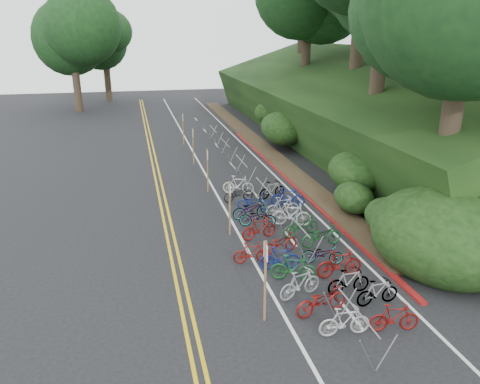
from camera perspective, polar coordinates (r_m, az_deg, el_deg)
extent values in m
plane|color=black|center=(16.45, 0.33, -12.43)|extent=(120.00, 120.00, 0.00)
cube|color=gold|center=(25.19, -9.73, -1.18)|extent=(0.12, 80.00, 0.01)
cube|color=gold|center=(25.20, -9.05, -1.13)|extent=(0.12, 80.00, 0.01)
cube|color=silver|center=(25.52, -2.66, -0.64)|extent=(0.12, 80.00, 0.01)
cube|color=silver|center=(26.54, 6.29, 0.05)|extent=(0.12, 80.00, 0.01)
cube|color=silver|center=(15.81, 13.47, -14.46)|extent=(0.10, 1.60, 0.01)
cube|color=silver|center=(20.63, 6.19, -5.67)|extent=(0.10, 1.60, 0.01)
cube|color=silver|center=(25.95, 1.90, -0.29)|extent=(0.10, 1.60, 0.01)
cube|color=silver|center=(31.52, -0.89, 3.23)|extent=(0.10, 1.60, 0.01)
cube|color=silver|center=(37.22, -2.85, 5.68)|extent=(0.10, 1.60, 0.01)
cube|color=silver|center=(43.00, -4.30, 7.47)|extent=(0.10, 1.60, 0.01)
cube|color=silver|center=(48.83, -5.41, 8.83)|extent=(0.10, 1.60, 0.01)
cube|color=maroon|center=(28.48, 5.93, 1.49)|extent=(0.25, 28.00, 0.10)
cube|color=black|center=(39.81, 12.22, 10.26)|extent=(12.32, 44.00, 9.11)
cube|color=#382819|center=(37.90, 2.09, 6.05)|extent=(1.40, 44.00, 0.16)
ellipsoid|color=#284C19|center=(21.06, 17.81, -2.93)|extent=(2.00, 2.80, 1.60)
ellipsoid|color=#284C19|center=(25.40, 13.88, 2.38)|extent=(2.60, 3.64, 2.08)
ellipsoid|color=#284C19|center=(31.04, 11.03, 6.41)|extent=(2.20, 3.08, 1.76)
ellipsoid|color=#284C19|center=(36.11, 5.11, 7.74)|extent=(3.00, 4.20, 2.40)
ellipsoid|color=#284C19|center=(41.92, 3.49, 9.58)|extent=(2.40, 3.36, 1.92)
ellipsoid|color=#284C19|center=(45.98, 3.66, 11.28)|extent=(2.80, 3.92, 2.24)
ellipsoid|color=#284C19|center=(23.46, 13.71, -0.66)|extent=(1.80, 2.52, 1.44)
ellipsoid|color=#284C19|center=(34.83, 9.67, 8.87)|extent=(3.20, 4.48, 2.56)
ellipsoid|color=black|center=(19.53, 23.55, -4.85)|extent=(5.28, 6.16, 3.52)
cylinder|color=#2D2319|center=(21.42, 24.01, 5.68)|extent=(0.82, 0.82, 6.08)
cylinder|color=#2D2319|center=(24.96, 25.36, 12.57)|extent=(0.90, 0.90, 7.49)
cylinder|color=#2D2319|center=(29.46, 16.42, 13.27)|extent=(0.87, 0.87, 7.02)
cylinder|color=#2D2319|center=(37.62, 14.01, 16.35)|extent=(0.92, 0.92, 7.95)
cylinder|color=#2D2319|center=(44.60, 7.98, 15.64)|extent=(0.85, 0.85, 6.55)
cylinder|color=#2D2319|center=(52.92, 7.51, 17.43)|extent=(0.90, 0.90, 7.49)
cylinder|color=#2D2319|center=(56.22, -19.28, 12.35)|extent=(0.82, 0.82, 6.08)
ellipsoid|color=black|center=(55.95, -19.93, 17.97)|extent=(8.32, 8.32, 7.90)
cylinder|color=#2D2319|center=(63.97, -15.85, 13.16)|extent=(0.80, 0.80, 5.61)
ellipsoid|color=black|center=(63.72, -16.27, 17.62)|extent=(7.28, 7.28, 6.91)
cylinder|color=gray|center=(14.03, 14.19, -13.95)|extent=(0.05, 2.58, 0.05)
cylinder|color=gray|center=(13.38, 15.25, -18.73)|extent=(0.55, 0.04, 1.07)
cylinder|color=gray|center=(13.62, 17.44, -18.20)|extent=(0.55, 0.04, 1.07)
cylinder|color=gray|center=(15.10, 10.98, -13.55)|extent=(0.55, 0.04, 1.07)
cylinder|color=gray|center=(15.31, 12.95, -13.20)|extent=(0.55, 0.04, 1.07)
cylinder|color=gray|center=(19.28, 6.99, -3.81)|extent=(0.05, 3.00, 0.05)
cylinder|color=gray|center=(18.24, 7.57, -7.21)|extent=(0.58, 0.04, 1.13)
cylinder|color=gray|center=(18.43, 9.21, -7.01)|extent=(0.58, 0.04, 1.13)
cylinder|color=gray|center=(20.63, 4.88, -3.89)|extent=(0.58, 0.04, 1.13)
cylinder|color=gray|center=(20.80, 6.35, -3.75)|extent=(0.58, 0.04, 1.13)
cylinder|color=gray|center=(23.73, 2.93, 0.74)|extent=(0.05, 3.00, 0.05)
cylinder|color=gray|center=(22.58, 3.19, -1.78)|extent=(0.58, 0.04, 1.13)
cylinder|color=gray|center=(22.74, 4.55, -1.66)|extent=(0.58, 0.04, 1.13)
cylinder|color=gray|center=(25.13, 1.43, 0.43)|extent=(0.58, 0.04, 1.13)
cylinder|color=gray|center=(25.26, 2.66, 0.52)|extent=(0.58, 0.04, 1.13)
cylinder|color=gray|center=(28.37, 0.18, 3.84)|extent=(0.05, 3.00, 0.05)
cylinder|color=gray|center=(27.16, 0.27, 1.88)|extent=(0.58, 0.04, 1.13)
cylinder|color=gray|center=(27.29, 1.42, 1.95)|extent=(0.58, 0.04, 1.13)
cylinder|color=gray|center=(29.78, -0.97, 3.43)|extent=(0.58, 0.04, 1.13)
cylinder|color=gray|center=(29.90, 0.09, 3.49)|extent=(0.58, 0.04, 1.13)
cylinder|color=gray|center=(33.11, -1.81, 6.05)|extent=(0.05, 3.00, 0.05)
cylinder|color=gray|center=(31.86, -1.80, 4.46)|extent=(0.58, 0.04, 1.13)
cylinder|color=gray|center=(31.97, -0.81, 4.52)|extent=(0.58, 0.04, 1.13)
cylinder|color=gray|center=(34.53, -2.71, 5.60)|extent=(0.58, 0.04, 1.13)
cylinder|color=gray|center=(34.63, -1.80, 5.65)|extent=(0.58, 0.04, 1.13)
cylinder|color=gray|center=(37.92, -3.30, 7.70)|extent=(0.05, 3.00, 0.05)
cylinder|color=gray|center=(36.64, -3.34, 6.37)|extent=(0.58, 0.04, 1.13)
cylinder|color=gray|center=(36.74, -2.48, 6.42)|extent=(0.58, 0.04, 1.13)
cylinder|color=gray|center=(39.34, -4.05, 7.24)|extent=(0.58, 0.04, 1.13)
cylinder|color=gray|center=(39.43, -3.24, 7.28)|extent=(0.58, 0.04, 1.13)
cylinder|color=brown|center=(14.51, 3.08, -10.85)|extent=(0.08, 0.08, 2.73)
cube|color=silver|center=(14.04, 3.15, -7.26)|extent=(0.02, 0.40, 0.50)
cylinder|color=brown|center=(20.41, -1.26, -2.04)|extent=(0.08, 0.08, 2.50)
cube|color=silver|center=(20.10, -1.28, 0.35)|extent=(0.02, 0.40, 0.50)
cylinder|color=brown|center=(26.01, -3.97, 2.60)|extent=(0.08, 0.08, 2.50)
cube|color=silver|center=(25.77, -4.02, 4.52)|extent=(0.02, 0.40, 0.50)
cylinder|color=brown|center=(31.75, -5.72, 5.58)|extent=(0.08, 0.08, 2.50)
cube|color=silver|center=(31.56, -5.78, 7.17)|extent=(0.02, 0.40, 0.50)
cylinder|color=brown|center=(37.58, -6.95, 7.64)|extent=(0.08, 0.08, 2.50)
cube|color=silver|center=(37.41, -7.00, 8.99)|extent=(0.02, 0.40, 0.50)
imported|color=maroon|center=(18.30, 1.42, -7.42)|extent=(0.55, 1.49, 0.87)
imported|color=beige|center=(14.64, 12.64, -15.14)|extent=(0.54, 1.61, 0.96)
imported|color=maroon|center=(15.21, 18.28, -14.33)|extent=(0.66, 1.59, 0.93)
imported|color=maroon|center=(15.48, 9.91, -12.82)|extent=(1.05, 1.97, 0.99)
imported|color=slate|center=(16.36, 16.43, -11.62)|extent=(0.56, 1.57, 0.93)
imported|color=#9E9EA3|center=(16.23, 7.35, -11.01)|extent=(0.96, 1.74, 1.01)
imported|color=slate|center=(16.73, 13.13, -10.55)|extent=(0.49, 1.57, 0.94)
imported|color=#144C1E|center=(17.18, 6.50, -9.17)|extent=(1.02, 1.74, 1.01)
imported|color=maroon|center=(17.68, 12.03, -8.51)|extent=(0.55, 1.80, 1.07)
imported|color=navy|center=(17.90, 4.88, -8.01)|extent=(0.64, 1.62, 0.95)
imported|color=slate|center=(18.56, 10.06, -7.41)|extent=(1.07, 1.68, 0.83)
imported|color=maroon|center=(19.13, 4.86, -6.21)|extent=(1.12, 1.83, 0.91)
imported|color=#144C1E|center=(19.98, 9.87, -5.20)|extent=(0.88, 1.91, 0.97)
imported|color=maroon|center=(20.33, 2.35, -4.44)|extent=(0.81, 1.70, 0.99)
imported|color=#144C1E|center=(20.81, 7.41, -4.07)|extent=(1.10, 1.93, 0.96)
imported|color=slate|center=(21.64, 2.15, -3.09)|extent=(1.02, 1.79, 0.89)
imported|color=beige|center=(21.79, 6.30, -2.74)|extent=(1.07, 1.89, 1.09)
imported|color=slate|center=(22.50, 1.33, -2.10)|extent=(0.77, 1.86, 0.95)
imported|color=#9E9EA3|center=(22.81, 5.22, -1.77)|extent=(0.62, 1.75, 1.03)
imported|color=navy|center=(23.58, 1.68, -1.20)|extent=(1.00, 1.76, 0.87)
imported|color=navy|center=(24.05, 5.85, -0.66)|extent=(0.98, 1.82, 1.05)
imported|color=black|center=(24.74, -0.20, -0.21)|extent=(0.80, 1.70, 0.86)
imported|color=slate|center=(25.29, 3.94, 0.30)|extent=(0.90, 1.67, 0.97)
imported|color=beige|center=(25.89, -0.21, 0.89)|extent=(1.07, 1.81, 1.05)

